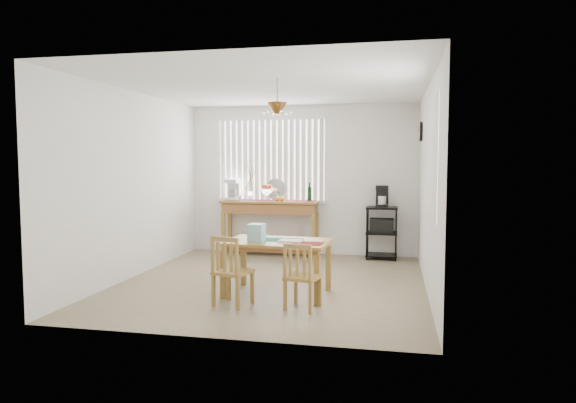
% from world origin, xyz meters
% --- Properties ---
extents(ground, '(4.00, 4.50, 0.01)m').
position_xyz_m(ground, '(0.00, 0.00, -0.01)').
color(ground, gray).
extents(room_shell, '(4.20, 4.70, 2.70)m').
position_xyz_m(room_shell, '(0.00, 0.01, 1.69)').
color(room_shell, white).
rests_on(room_shell, ground).
extents(sideboard, '(1.68, 0.47, 0.95)m').
position_xyz_m(sideboard, '(-0.50, 1.99, 0.71)').
color(sideboard, olive).
rests_on(sideboard, ground).
extents(sideboard_items, '(1.60, 0.40, 0.73)m').
position_xyz_m(sideboard_items, '(-0.80, 2.01, 1.10)').
color(sideboard_items, maroon).
rests_on(sideboard_items, sideboard).
extents(wire_cart, '(0.51, 0.41, 0.87)m').
position_xyz_m(wire_cart, '(1.40, 2.00, 0.52)').
color(wire_cart, black).
rests_on(wire_cart, ground).
extents(cart_items, '(0.20, 0.25, 0.36)m').
position_xyz_m(cart_items, '(1.40, 2.01, 1.04)').
color(cart_items, black).
rests_on(cart_items, wire_cart).
extents(dining_table, '(1.29, 0.87, 0.66)m').
position_xyz_m(dining_table, '(0.21, -0.61, 0.59)').
color(dining_table, olive).
rests_on(dining_table, ground).
extents(table_items, '(0.95, 0.50, 0.21)m').
position_xyz_m(table_items, '(0.08, -0.70, 0.74)').
color(table_items, '#14755E').
rests_on(table_items, dining_table).
extents(chair_left, '(0.45, 0.45, 0.80)m').
position_xyz_m(chair_left, '(-0.19, -1.19, 0.39)').
color(chair_left, olive).
rests_on(chair_left, ground).
extents(chair_right, '(0.41, 0.41, 0.74)m').
position_xyz_m(chair_right, '(0.61, -1.18, 0.36)').
color(chair_right, olive).
rests_on(chair_right, ground).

